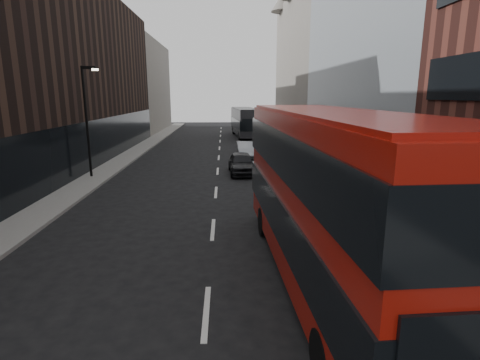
{
  "coord_description": "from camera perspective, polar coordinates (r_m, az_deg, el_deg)",
  "views": [
    {
      "loc": [
        0.5,
        -6.55,
        5.39
      ],
      "look_at": [
        1.03,
        6.13,
        2.5
      ],
      "focal_mm": 28.0,
      "sensor_mm": 36.0,
      "label": 1
    }
  ],
  "objects": [
    {
      "name": "car_c",
      "position": [
        31.18,
        5.16,
        4.08
      ],
      "size": [
        2.05,
        4.7,
        1.35
      ],
      "primitive_type": "imported",
      "rotation": [
        0.0,
        0.0,
        -0.04
      ],
      "color": "black",
      "rests_on": "ground"
    },
    {
      "name": "building_left_mid",
      "position": [
        38.5,
        -21.28,
        14.39
      ],
      "size": [
        5.0,
        24.0,
        14.0
      ],
      "primitive_type": "cube",
      "color": "black",
      "rests_on": "ground"
    },
    {
      "name": "building_victorian",
      "position": [
        51.88,
        10.15,
        17.36
      ],
      "size": [
        6.5,
        24.0,
        21.0
      ],
      "color": "slate",
      "rests_on": "ground"
    },
    {
      "name": "street_lamp",
      "position": [
        26.08,
        -22.25,
        9.24
      ],
      "size": [
        1.06,
        0.22,
        7.0
      ],
      "color": "black",
      "rests_on": "sidewalk_left"
    },
    {
      "name": "red_bus",
      "position": [
        10.73,
        13.53,
        -1.69
      ],
      "size": [
        3.42,
        12.47,
        4.98
      ],
      "rotation": [
        0.0,
        0.0,
        0.04
      ],
      "color": "#931109",
      "rests_on": "ground"
    },
    {
      "name": "car_a",
      "position": [
        26.17,
        0.23,
        2.6
      ],
      "size": [
        1.91,
        4.41,
        1.48
      ],
      "primitive_type": "imported",
      "rotation": [
        0.0,
        0.0,
        0.04
      ],
      "color": "black",
      "rests_on": "ground"
    },
    {
      "name": "grey_bus",
      "position": [
        49.44,
        0.79,
        8.9
      ],
      "size": [
        3.55,
        11.7,
        3.73
      ],
      "rotation": [
        0.0,
        0.0,
        0.07
      ],
      "color": "black",
      "rests_on": "ground"
    },
    {
      "name": "sidewalk_left",
      "position": [
        33.11,
        -17.29,
        3.02
      ],
      "size": [
        2.0,
        80.0,
        0.15
      ],
      "primitive_type": "cube",
      "color": "slate",
      "rests_on": "ground"
    },
    {
      "name": "building_left_far",
      "position": [
        59.78,
        -14.41,
        13.51
      ],
      "size": [
        5.0,
        20.0,
        13.0
      ],
      "primitive_type": "cube",
      "color": "slate",
      "rests_on": "ground"
    },
    {
      "name": "sidewalk_right",
      "position": [
        32.75,
        9.97,
        3.3
      ],
      "size": [
        3.0,
        80.0,
        0.15
      ],
      "primitive_type": "cube",
      "color": "slate",
      "rests_on": "ground"
    },
    {
      "name": "building_modern_block",
      "position": [
        30.0,
        20.44,
        20.72
      ],
      "size": [
        5.03,
        22.0,
        20.0
      ],
      "color": "#A7AEB2",
      "rests_on": "ground"
    },
    {
      "name": "car_b",
      "position": [
        32.94,
        0.82,
        4.64
      ],
      "size": [
        1.66,
        4.28,
        1.39
      ],
      "primitive_type": "imported",
      "rotation": [
        0.0,
        0.0,
        0.05
      ],
      "color": "#989AA0",
      "rests_on": "ground"
    }
  ]
}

